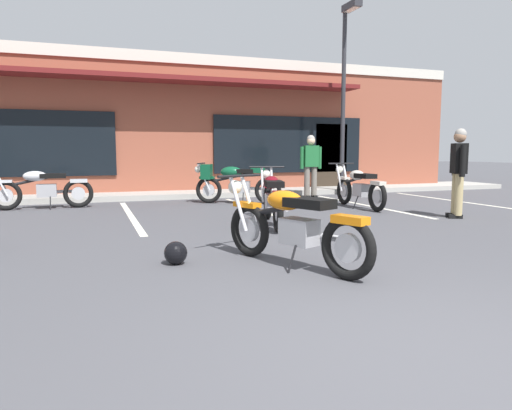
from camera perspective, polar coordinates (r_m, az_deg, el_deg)
name	(u,v)px	position (r m, az deg, el deg)	size (l,w,h in m)	color
ground_plane	(261,249)	(6.11, 0.56, -5.33)	(80.00, 80.00, 0.00)	#47474C
sidewalk_kerb	(169,194)	(13.20, -10.50, 1.31)	(22.00, 1.80, 0.14)	#A8A59E
brick_storefront_building	(152,129)	(16.61, -12.56, 8.94)	(18.85, 7.22, 3.96)	brown
painted_stall_lines	(197,213)	(9.69, -7.13, -0.92)	(13.39, 4.80, 0.01)	silver
motorcycle_foreground_classic	(292,225)	(5.12, 4.41, -2.40)	(1.12, 1.99, 0.98)	black
motorcycle_black_cruiser	(233,182)	(11.24, -2.77, 2.85)	(1.92, 1.26, 0.98)	black
motorcycle_blue_standard	(359,187)	(10.67, 12.44, 2.15)	(0.66, 2.11, 0.98)	black
motorcycle_green_cafe_racer	(272,198)	(8.00, 2.00, 0.86)	(0.86, 2.07, 0.98)	black
motorcycle_orange_scrambler	(41,188)	(11.19, -24.59, 1.90)	(2.11, 0.66, 0.98)	black
person_in_black_shirt	(458,167)	(9.58, 23.37, 4.20)	(0.40, 0.58, 1.68)	black
person_by_back_row	(311,163)	(12.60, 6.67, 5.14)	(0.61, 0.30, 1.68)	black
helmet_on_pavement	(176,253)	(5.33, -9.73, -5.75)	(0.26, 0.26, 0.26)	black
parking_lot_lamp_post	(346,75)	(13.78, 10.83, 15.24)	(0.24, 0.76, 5.23)	#2D2D33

